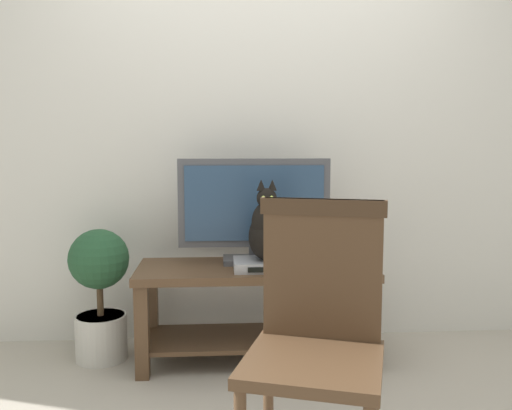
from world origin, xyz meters
name	(u,v)px	position (x,y,z in m)	size (l,w,h in m)	color
ground_plane	(273,399)	(0.00, 0.00, 0.00)	(12.00, 12.00, 0.00)	#ADA393
back_wall	(259,112)	(0.00, 0.93, 1.40)	(7.00, 0.12, 2.80)	silver
tv_stand	(255,295)	(-0.05, 0.49, 0.37)	(1.29, 0.52, 0.53)	#513823
tv	(254,208)	(-0.05, 0.58, 0.85)	(0.85, 0.20, 0.59)	#4C4C51
media_box	(266,264)	(0.00, 0.41, 0.56)	(0.34, 0.25, 0.05)	#ADADB2
cat	(266,230)	(0.00, 0.40, 0.75)	(0.19, 0.32, 0.43)	black
wooden_chair	(317,325)	(0.09, -0.63, 0.58)	(0.58, 0.58, 1.01)	#513823
book_stack	(339,257)	(0.42, 0.53, 0.57)	(0.21, 0.16, 0.07)	#33477A
potted_plant	(100,288)	(-0.91, 0.56, 0.41)	(0.33, 0.33, 0.74)	beige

